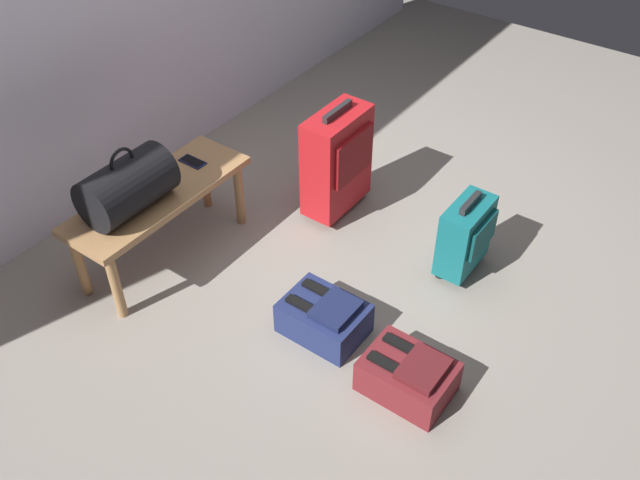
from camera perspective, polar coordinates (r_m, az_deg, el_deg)
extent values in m
plane|color=gray|center=(3.64, 3.56, -2.37)|extent=(6.60, 6.60, 0.00)
cube|color=#A87A4C|center=(3.55, -13.14, 3.67)|extent=(1.00, 0.36, 0.04)
cylinder|color=#A87A4C|center=(3.41, -16.38, -3.64)|extent=(0.05, 0.05, 0.39)
cylinder|color=#A87A4C|center=(3.83, -6.63, 3.76)|extent=(0.05, 0.05, 0.39)
cylinder|color=#A87A4C|center=(3.57, -19.09, -1.86)|extent=(0.05, 0.05, 0.39)
cylinder|color=#A87A4C|center=(3.98, -9.46, 5.07)|extent=(0.05, 0.05, 0.39)
cylinder|color=black|center=(3.38, -15.50, 4.27)|extent=(0.44, 0.26, 0.26)
torus|color=black|center=(3.30, -15.93, 6.21)|extent=(0.14, 0.02, 0.14)
cube|color=#191E4C|center=(3.71, -10.40, 6.33)|extent=(0.07, 0.14, 0.01)
cube|color=black|center=(3.70, -10.40, 6.38)|extent=(0.06, 0.13, 0.00)
cube|color=red|center=(3.82, 1.37, 6.53)|extent=(0.41, 0.20, 0.57)
cube|color=maroon|center=(3.72, 2.82, 6.86)|extent=(0.33, 0.02, 0.26)
cube|color=#262628|center=(3.65, 1.45, 10.50)|extent=(0.23, 0.03, 0.04)
cylinder|color=black|center=(3.94, -0.74, 2.18)|extent=(0.02, 0.05, 0.05)
cylinder|color=black|center=(4.13, 1.65, 4.21)|extent=(0.02, 0.05, 0.05)
cube|color=#14666B|center=(3.55, 11.77, 0.37)|extent=(0.32, 0.16, 0.37)
cube|color=#0E474A|center=(3.49, 13.20, 0.37)|extent=(0.26, 0.02, 0.17)
cube|color=#262628|center=(3.42, 12.23, 2.98)|extent=(0.18, 0.03, 0.04)
cylinder|color=black|center=(3.62, 9.74, -2.74)|extent=(0.02, 0.05, 0.05)
cylinder|color=black|center=(3.78, 11.36, -0.82)|extent=(0.02, 0.05, 0.05)
cube|color=maroon|center=(3.08, 7.18, -11.03)|extent=(0.28, 0.38, 0.17)
cube|color=#55181C|center=(2.98, 8.46, -10.38)|extent=(0.21, 0.17, 0.04)
cube|color=black|center=(2.99, 5.60, -10.13)|extent=(0.04, 0.19, 0.02)
cube|color=black|center=(3.06, 6.85, -8.62)|extent=(0.04, 0.19, 0.02)
cube|color=navy|center=(3.27, 0.32, -6.43)|extent=(0.28, 0.38, 0.17)
cube|color=#182045|center=(3.17, 1.31, -5.69)|extent=(0.21, 0.17, 0.04)
cube|color=black|center=(3.20, -1.31, -5.44)|extent=(0.04, 0.19, 0.02)
cube|color=black|center=(3.27, 0.03, -4.14)|extent=(0.04, 0.19, 0.02)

